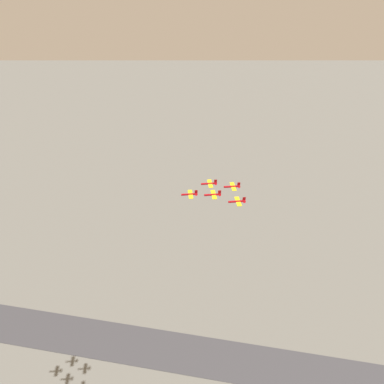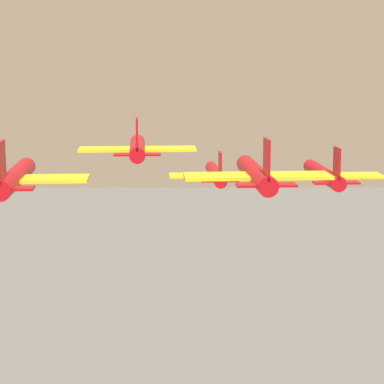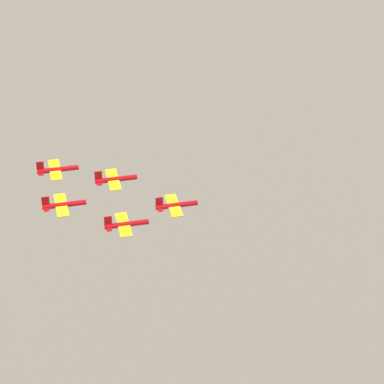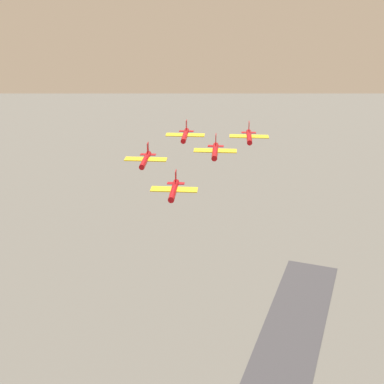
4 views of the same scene
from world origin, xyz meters
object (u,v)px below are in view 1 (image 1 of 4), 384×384
at_px(jet_0, 190,194).
at_px(jet_1, 213,195).
at_px(jet_3, 238,201).
at_px(jet_4, 233,186).
at_px(jet_2, 210,184).

bearing_deg(jet_0, jet_1, -120.47).
bearing_deg(jet_1, jet_3, -120.47).
height_order(jet_1, jet_4, jet_1).
height_order(jet_0, jet_4, jet_4).
relative_size(jet_0, jet_3, 1.00).
bearing_deg(jet_1, jet_4, -59.53).
bearing_deg(jet_1, jet_0, 59.53).
height_order(jet_2, jet_4, jet_4).
xyz_separation_m(jet_2, jet_4, (8.95, 10.96, 1.97)).
bearing_deg(jet_2, jet_0, 120.47).
xyz_separation_m(jet_1, jet_4, (-5.23, 13.15, -0.21)).
height_order(jet_0, jet_3, jet_3).
distance_m(jet_0, jet_1, 14.70).
height_order(jet_0, jet_2, jet_2).
xyz_separation_m(jet_0, jet_1, (8.95, 10.96, 3.95)).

